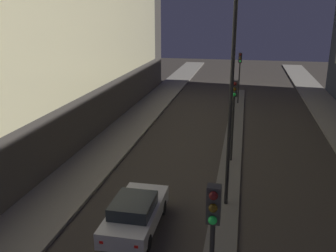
% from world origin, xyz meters
% --- Properties ---
extents(median_strip, '(1.20, 37.27, 0.11)m').
position_xyz_m(median_strip, '(0.00, 19.64, 0.05)').
color(median_strip, '#56544F').
rests_on(median_strip, ground).
extents(traffic_light_near, '(0.32, 0.42, 4.71)m').
position_xyz_m(traffic_light_near, '(0.00, 4.26, 3.56)').
color(traffic_light_near, black).
rests_on(traffic_light_near, median_strip).
extents(traffic_light_mid, '(0.32, 0.42, 4.71)m').
position_xyz_m(traffic_light_mid, '(0.00, 17.46, 3.56)').
color(traffic_light_mid, black).
rests_on(traffic_light_mid, median_strip).
extents(traffic_light_far, '(0.32, 0.42, 4.71)m').
position_xyz_m(traffic_light_far, '(0.00, 31.92, 3.56)').
color(traffic_light_far, black).
rests_on(traffic_light_far, median_strip).
extents(street_lamp, '(0.53, 0.53, 9.55)m').
position_xyz_m(street_lamp, '(0.00, 12.23, 6.53)').
color(street_lamp, black).
rests_on(street_lamp, median_strip).
extents(car_left_lane, '(1.83, 4.28, 1.47)m').
position_xyz_m(car_left_lane, '(-3.46, 9.52, 0.75)').
color(car_left_lane, '#B2B2B7').
rests_on(car_left_lane, ground).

